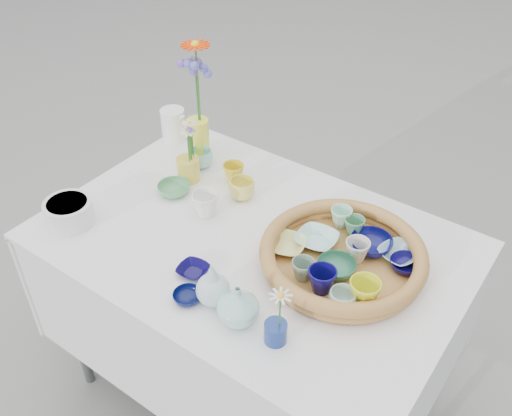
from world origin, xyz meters
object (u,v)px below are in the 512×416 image
Objects in this scene: wicker_tray at (343,257)px; tall_vase_yellow at (198,138)px; display_table at (253,388)px; bud_vase_seafoam at (238,305)px.

wicker_tray is 3.20× the size of tall_vase_yellow.
bud_vase_seafoam is at bearing -60.35° from display_table.
bud_vase_seafoam is (-0.12, -0.33, 0.02)m from wicker_tray.
wicker_tray is (0.28, 0.05, 0.80)m from display_table.
display_table is 10.98× the size of bud_vase_seafoam.
tall_vase_yellow is at bearing 137.33° from bud_vase_seafoam.
display_table is 2.66× the size of wicker_tray.
tall_vase_yellow reaches higher than wicker_tray.
wicker_tray reaches higher than display_table.
bud_vase_seafoam is 0.80m from tall_vase_yellow.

